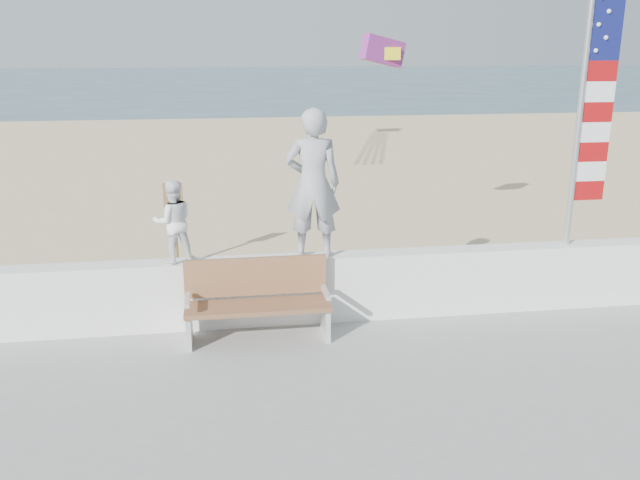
# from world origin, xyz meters

# --- Properties ---
(ground) EXTENTS (220.00, 220.00, 0.00)m
(ground) POSITION_xyz_m (0.00, 0.00, 0.00)
(ground) COLOR #325265
(ground) RESTS_ON ground
(sand) EXTENTS (90.00, 40.00, 0.08)m
(sand) POSITION_xyz_m (0.00, 9.00, 0.04)
(sand) COLOR beige
(sand) RESTS_ON ground
(seawall) EXTENTS (30.00, 0.35, 0.90)m
(seawall) POSITION_xyz_m (0.00, 2.00, 0.63)
(seawall) COLOR white
(seawall) RESTS_ON boardwalk
(adult) EXTENTS (0.76, 0.55, 1.93)m
(adult) POSITION_xyz_m (0.14, 2.00, 2.05)
(adult) COLOR #99999E
(adult) RESTS_ON seawall
(child) EXTENTS (0.59, 0.50, 1.06)m
(child) POSITION_xyz_m (-1.64, 2.00, 1.61)
(child) COLOR white
(child) RESTS_ON seawall
(bench) EXTENTS (1.80, 0.57, 1.00)m
(bench) POSITION_xyz_m (-0.63, 1.55, 0.69)
(bench) COLOR brown
(bench) RESTS_ON boardwalk
(flag) EXTENTS (0.50, 0.08, 3.50)m
(flag) POSITION_xyz_m (3.82, 2.00, 2.99)
(flag) COLOR silver
(flag) RESTS_ON seawall
(parafoil_kite) EXTENTS (0.90, 0.51, 0.60)m
(parafoil_kite) POSITION_xyz_m (1.98, 5.89, 3.63)
(parafoil_kite) COLOR red
(parafoil_kite) RESTS_ON ground
(sign) EXTENTS (0.32, 0.07, 1.46)m
(sign) POSITION_xyz_m (-1.83, 4.89, 0.94)
(sign) COLOR olive
(sign) RESTS_ON sand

